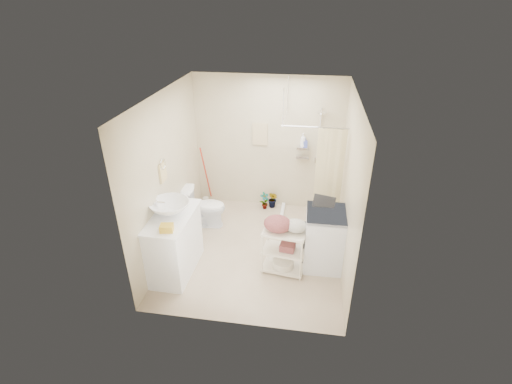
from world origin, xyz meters
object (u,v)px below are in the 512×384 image
Objects in this scene: toilet at (205,207)px; laundry_rack at (284,247)px; vanity at (173,243)px; washing_machine at (326,239)px.

toilet is 1.89m from laundry_rack.
vanity is 1.18× the size of washing_machine.
vanity reaches higher than washing_machine.
vanity is 2.35m from washing_machine.
vanity is 1.69m from laundry_rack.
laundry_rack is (1.55, -1.08, 0.05)m from toilet.
toilet is 0.88× the size of laundry_rack.
vanity is at bearing 169.27° from toilet.
vanity reaches higher than toilet.
toilet is 0.81× the size of washing_machine.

